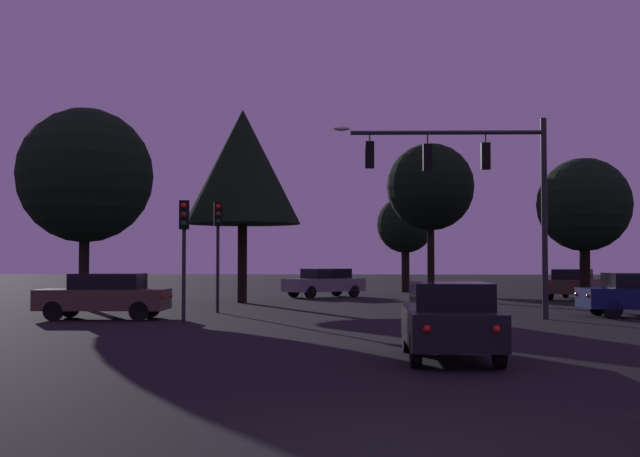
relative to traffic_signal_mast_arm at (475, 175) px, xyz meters
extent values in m
plane|color=black|center=(-3.54, 5.41, -4.80)|extent=(168.00, 168.00, 0.00)
cylinder|color=#232326|center=(2.31, 0.05, -1.44)|extent=(0.20, 0.20, 6.72)
cylinder|color=#232326|center=(-0.92, -0.03, 1.44)|extent=(6.47, 0.30, 0.14)
ellipsoid|color=#F4EACC|center=(-4.45, -0.12, 1.59)|extent=(0.56, 0.28, 0.16)
cylinder|color=#232326|center=(0.37, 0.00, 1.27)|extent=(0.05, 0.05, 0.34)
cube|color=black|center=(0.37, 0.00, 0.65)|extent=(0.31, 0.25, 0.90)
sphere|color=red|center=(0.37, 0.14, 0.93)|extent=(0.18, 0.18, 0.18)
sphere|color=#56380C|center=(0.37, 0.14, 0.65)|extent=(0.18, 0.18, 0.18)
sphere|color=#0C4219|center=(0.37, 0.14, 0.37)|extent=(0.18, 0.18, 0.18)
cylinder|color=#232326|center=(-1.57, -0.05, 1.25)|extent=(0.05, 0.05, 0.38)
cube|color=black|center=(-1.57, -0.05, 0.61)|extent=(0.31, 0.25, 0.90)
sphere|color=red|center=(-1.57, 0.09, 0.89)|extent=(0.18, 0.18, 0.18)
sphere|color=#56380C|center=(-1.57, 0.09, 0.61)|extent=(0.18, 0.18, 0.18)
sphere|color=#0C4219|center=(-1.57, 0.09, 0.33)|extent=(0.18, 0.18, 0.18)
cylinder|color=#232326|center=(-3.51, -0.10, 1.30)|extent=(0.05, 0.05, 0.29)
cube|color=black|center=(-3.51, -0.10, 0.70)|extent=(0.31, 0.25, 0.90)
sphere|color=red|center=(-3.51, 0.04, 0.98)|extent=(0.18, 0.18, 0.18)
sphere|color=#56380C|center=(-3.51, 0.04, 0.70)|extent=(0.18, 0.18, 0.18)
sphere|color=#0C4219|center=(-3.51, 0.04, 0.42)|extent=(0.18, 0.18, 0.18)
cylinder|color=#232326|center=(-9.15, 2.98, -3.18)|extent=(0.12, 0.12, 3.24)
cube|color=black|center=(-9.15, 2.98, -1.11)|extent=(0.35, 0.30, 0.90)
sphere|color=red|center=(-9.12, 2.85, -0.83)|extent=(0.18, 0.18, 0.18)
sphere|color=#56380C|center=(-9.12, 2.85, -1.11)|extent=(0.18, 0.18, 0.18)
sphere|color=#0C4219|center=(-9.12, 2.85, -1.39)|extent=(0.18, 0.18, 0.18)
cylinder|color=#232326|center=(-9.29, -2.43, -3.34)|extent=(0.12, 0.12, 2.91)
cube|color=black|center=(-9.29, -2.43, -1.44)|extent=(0.33, 0.27, 0.90)
sphere|color=red|center=(-9.27, -2.57, -1.16)|extent=(0.18, 0.18, 0.18)
sphere|color=#56380C|center=(-9.27, -2.57, -1.44)|extent=(0.18, 0.18, 0.18)
sphere|color=#0C4219|center=(-9.27, -2.57, -1.72)|extent=(0.18, 0.18, 0.18)
cube|color=black|center=(-2.11, -11.37, -4.14)|extent=(1.72, 3.92, 0.68)
cube|color=black|center=(-2.11, -11.52, -3.54)|extent=(1.48, 2.12, 0.52)
cylinder|color=black|center=(-2.86, -10.07, -4.48)|extent=(0.20, 0.64, 0.64)
cylinder|color=black|center=(-1.35, -10.08, -4.48)|extent=(0.20, 0.64, 0.64)
cylinder|color=black|center=(-2.87, -12.66, -4.48)|extent=(0.20, 0.64, 0.64)
cylinder|color=black|center=(-1.36, -12.66, -4.48)|extent=(0.20, 0.64, 0.64)
sphere|color=red|center=(-2.72, -13.33, -4.04)|extent=(0.14, 0.14, 0.14)
sphere|color=red|center=(-1.52, -13.34, -4.04)|extent=(0.14, 0.14, 0.14)
cube|color=#473828|center=(-12.37, -0.57, -4.14)|extent=(4.26, 2.02, 0.68)
cube|color=black|center=(-12.22, -0.57, -3.54)|extent=(2.32, 1.69, 0.52)
cylinder|color=black|center=(-13.73, -1.46, -4.48)|extent=(0.65, 0.22, 0.64)
cylinder|color=black|center=(-13.78, 0.22, -4.48)|extent=(0.65, 0.22, 0.64)
cylinder|color=black|center=(-10.96, -1.37, -4.48)|extent=(0.65, 0.22, 0.64)
cylinder|color=black|center=(-11.01, 0.31, -4.48)|extent=(0.65, 0.22, 0.64)
sphere|color=red|center=(-10.24, -1.17, -4.04)|extent=(0.14, 0.14, 0.14)
sphere|color=red|center=(-10.28, 0.15, -4.04)|extent=(0.14, 0.14, 0.14)
cylinder|color=black|center=(4.59, 2.09, -4.48)|extent=(0.65, 0.22, 0.64)
cylinder|color=black|center=(4.64, 0.44, -4.48)|extent=(0.65, 0.22, 0.64)
sphere|color=red|center=(3.82, 1.89, -4.04)|extent=(0.14, 0.14, 0.14)
sphere|color=red|center=(3.86, 0.59, -4.04)|extent=(0.14, 0.14, 0.14)
cube|color=#473828|center=(6.99, 14.70, -4.14)|extent=(3.58, 4.60, 0.68)
cube|color=black|center=(6.92, 14.57, -3.54)|extent=(2.42, 2.75, 0.52)
cylinder|color=black|center=(7.00, 16.31, -4.48)|extent=(0.48, 0.66, 0.64)
cylinder|color=black|center=(8.34, 15.58, -4.48)|extent=(0.48, 0.66, 0.64)
cylinder|color=black|center=(5.64, 13.82, -4.48)|extent=(0.48, 0.66, 0.64)
cylinder|color=black|center=(6.98, 13.08, -4.48)|extent=(0.48, 0.66, 0.64)
sphere|color=red|center=(5.42, 13.09, -4.04)|extent=(0.14, 0.14, 0.14)
sphere|color=red|center=(6.49, 12.51, -4.04)|extent=(0.14, 0.14, 0.14)
cube|color=gray|center=(-5.71, 16.34, -4.14)|extent=(4.47, 4.08, 0.68)
cube|color=black|center=(-5.60, 16.43, -3.54)|extent=(2.76, 2.63, 0.52)
cylinder|color=black|center=(-6.35, 14.84, -4.48)|extent=(0.62, 0.56, 0.64)
cylinder|color=black|center=(-7.31, 16.04, -4.48)|extent=(0.62, 0.56, 0.64)
cylinder|color=black|center=(-4.12, 16.64, -4.48)|extent=(0.62, 0.56, 0.64)
cylinder|color=black|center=(-5.08, 17.84, -4.48)|extent=(0.62, 0.56, 0.64)
sphere|color=red|center=(-3.64, 17.24, -4.04)|extent=(0.14, 0.14, 0.14)
sphere|color=red|center=(-4.40, 18.18, -4.04)|extent=(0.14, 0.14, 0.14)
cylinder|color=black|center=(-9.24, 10.23, -2.98)|extent=(0.44, 0.44, 3.64)
cone|color=black|center=(-9.24, 10.23, 1.51)|extent=(5.38, 5.38, 5.33)
cylinder|color=black|center=(-0.97, 23.41, -3.33)|extent=(0.49, 0.49, 2.95)
sphere|color=black|center=(-0.97, 23.41, -0.62)|extent=(3.51, 3.51, 3.51)
cylinder|color=black|center=(-15.08, 5.53, -3.04)|extent=(0.42, 0.42, 3.51)
sphere|color=black|center=(-15.08, 5.53, 0.64)|extent=(5.52, 5.52, 5.52)
cylinder|color=black|center=(6.22, 9.68, -3.30)|extent=(0.46, 0.46, 2.99)
sphere|color=black|center=(6.22, 9.68, -0.34)|extent=(4.19, 4.19, 4.19)
cylinder|color=black|center=(-0.17, 14.79, -2.72)|extent=(0.37, 0.37, 4.16)
sphere|color=black|center=(-0.17, 14.79, 0.93)|extent=(4.49, 4.49, 4.49)
camera|label=1|loc=(-3.92, -27.84, -2.85)|focal=46.56mm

